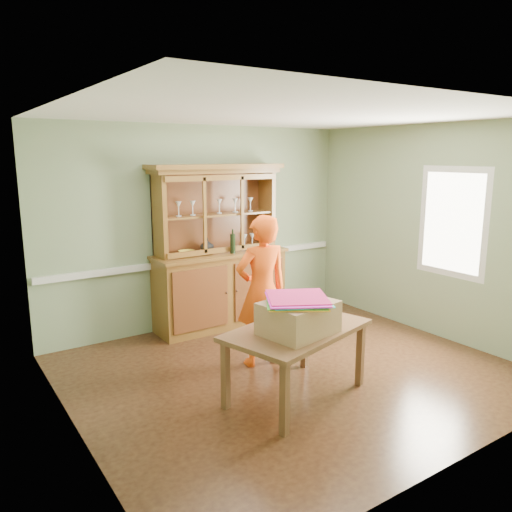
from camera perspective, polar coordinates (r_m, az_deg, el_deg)
floor at (r=5.58m, az=4.07°, el=-12.99°), size 4.50×4.50×0.00m
ceiling at (r=5.10m, az=4.51°, el=15.84°), size 4.50×4.50×0.00m
wall_back at (r=6.83m, az=-6.13°, el=3.35°), size 4.50×0.00×4.50m
wall_left at (r=4.20m, az=-20.68°, el=-2.47°), size 0.00×4.00×4.00m
wall_right at (r=6.78m, az=19.45°, el=2.69°), size 0.00×4.00×4.00m
wall_front at (r=3.84m, az=23.03°, el=-3.92°), size 4.50×0.00×4.50m
chair_rail at (r=6.89m, az=-5.95°, el=-0.38°), size 4.41×0.05×0.08m
framed_map at (r=4.45m, az=-21.51°, el=0.86°), size 0.03×0.60×0.46m
window_panel at (r=6.57m, az=21.51°, el=3.60°), size 0.03×0.96×1.36m
china_hutch at (r=6.78m, az=-4.23°, el=-1.68°), size 1.87×0.62×2.19m
dining_table at (r=4.83m, az=4.67°, el=-9.11°), size 1.56×1.17×0.70m
cardboard_box at (r=4.62m, az=4.85°, el=-7.03°), size 0.72×0.62×0.30m
kite_stack at (r=4.54m, az=4.67°, el=-5.04°), size 0.71×0.71×0.05m
person at (r=5.49m, az=0.65°, el=-4.02°), size 0.66×0.48×1.69m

